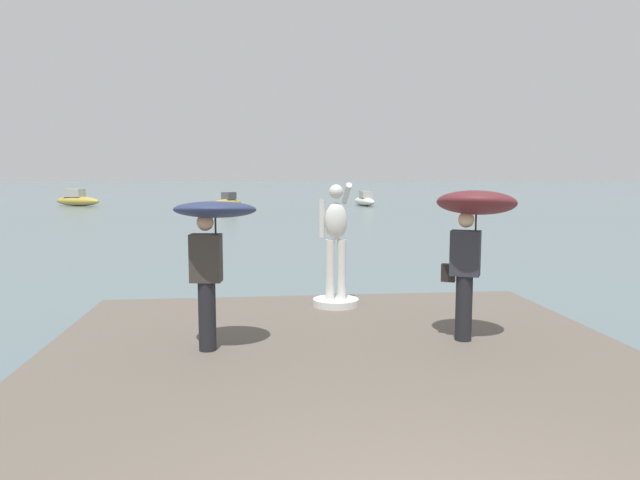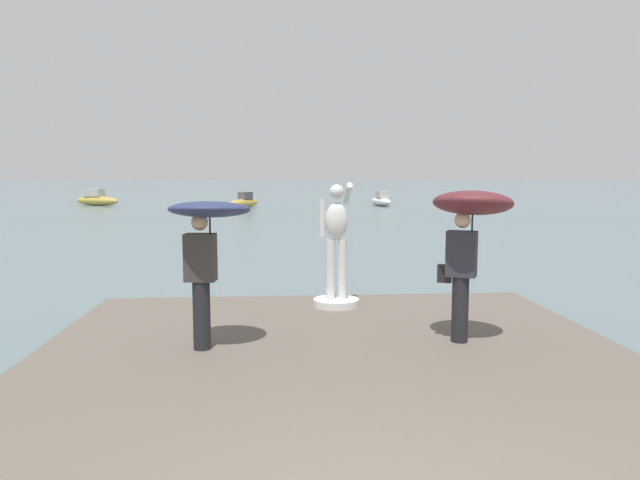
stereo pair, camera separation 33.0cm
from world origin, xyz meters
TOP-DOWN VIEW (x-y plane):
  - ground_plane at (0.00, 40.00)m, footprint 400.00×400.00m
  - pier at (0.00, 2.35)m, footprint 7.55×10.71m
  - statue_white_figure at (0.29, 6.83)m, footprint 0.78×0.95m
  - onlooker_left at (-1.58, 4.50)m, footprint 1.14×1.15m
  - onlooker_right at (1.81, 4.56)m, footprint 1.40×1.41m
  - boat_near at (-16.61, 49.62)m, footprint 4.65×3.13m
  - boat_mid at (-3.45, 44.83)m, footprint 2.85×4.03m
  - boat_far at (8.32, 47.30)m, footprint 1.72×4.62m

SIDE VIEW (x-z plane):
  - ground_plane at x=0.00m, z-range 0.00..0.00m
  - pier at x=0.00m, z-range 0.00..0.40m
  - boat_far at x=8.32m, z-range -0.18..1.10m
  - boat_mid at x=-3.45m, z-range -0.18..1.11m
  - boat_near at x=-16.61m, z-range -0.18..1.29m
  - statue_white_figure at x=0.29m, z-range 0.18..2.27m
  - onlooker_left at x=-1.58m, z-range 0.94..2.85m
  - onlooker_right at x=1.81m, z-range 0.98..3.05m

